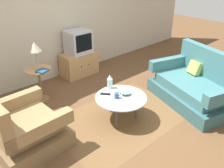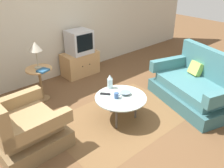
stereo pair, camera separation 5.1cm
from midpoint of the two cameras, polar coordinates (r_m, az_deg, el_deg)
The scene contains 15 objects.
ground_plane at distance 4.09m, azimuth 3.06°, elevation -8.44°, with size 16.00×16.00×0.00m, color brown.
back_wall at distance 5.29m, azimuth -14.83°, elevation 15.20°, with size 9.00×0.12×2.70m, color #BCB29E.
area_rug at distance 4.12m, azimuth 2.33°, elevation -8.16°, with size 2.19×1.50×0.00m, color brown.
armchair at distance 3.62m, azimuth -20.08°, elevation -9.79°, with size 0.97×1.01×0.94m.
couch at distance 4.68m, azimuth 19.53°, elevation -0.77°, with size 1.33×1.77×0.96m.
coffee_table at distance 3.90m, azimuth 2.45°, elevation -3.49°, with size 0.83×0.83×0.42m.
side_table at distance 4.61m, azimuth -16.33°, elevation 1.45°, with size 0.47×0.47×0.64m.
tv_stand at distance 5.60m, azimuth -7.26°, elevation 4.83°, with size 0.81×0.47×0.53m.
television at distance 5.40m, azimuth -7.47°, elevation 9.84°, with size 0.51×0.44×0.51m.
table_lamp at distance 4.42m, azimuth -17.35°, elevation 8.26°, with size 0.23×0.23×0.49m.
vase at distance 4.10m, azimuth -0.14°, elevation 0.55°, with size 0.09×0.09×0.24m.
mug at distance 3.82m, azimuth 1.46°, elevation -2.73°, with size 0.12×0.07×0.10m.
bowl at distance 3.95m, azimuth 3.54°, elevation -2.19°, with size 0.18×0.18×0.04m.
tv_remote_dark at distance 3.95m, azimuth -1.23°, elevation -2.34°, with size 0.14×0.16×0.02m.
book at distance 4.39m, azimuth -15.63°, elevation 3.10°, with size 0.23×0.21×0.03m.
Camera 2 is at (-2.34, -2.35, 2.40)m, focal length 38.77 mm.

